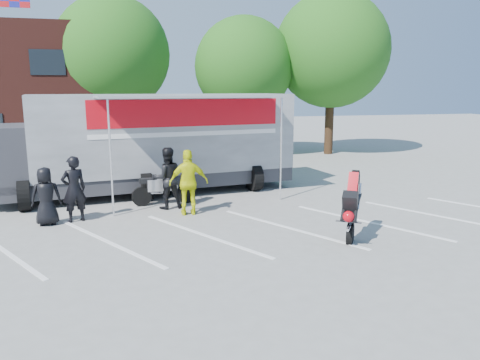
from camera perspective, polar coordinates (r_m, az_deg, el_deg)
name	(u,v)px	position (r m, az deg, el deg)	size (l,w,h in m)	color
ground	(202,248)	(11.40, -4.64, -8.24)	(100.00, 100.00, 0.00)	gray
parking_bay_lines	(196,235)	(12.34, -5.43, -6.71)	(18.00, 5.00, 0.01)	white
tree_left	(112,54)	(26.68, -15.31, 14.58)	(6.12, 6.12, 8.64)	#382314
tree_mid	(244,67)	(26.52, 0.47, 13.64)	(5.44, 5.44, 7.68)	#382314
tree_right	(332,50)	(27.82, 11.13, 15.24)	(6.46, 6.46, 9.12)	#382314
transporter_truck	(154,193)	(17.51, -10.45, -1.52)	(11.21, 5.40, 3.57)	#9C9FA4
parked_motorcycle	(164,204)	(15.69, -9.20, -2.95)	(0.71, 2.14, 1.12)	#AAAAAE
stunt_bike_rider	(352,236)	(12.59, 13.54, -6.64)	(0.77, 1.64, 1.93)	black
spectator_leather_a	(46,196)	(14.09, -22.58, -1.84)	(0.80, 0.52, 1.64)	black
spectator_leather_b	(74,189)	(14.12, -19.59, -1.06)	(0.69, 0.46, 1.90)	black
spectator_leather_c	(167,178)	(14.96, -8.89, 0.23)	(0.95, 0.74, 1.96)	black
spectator_hivis	(189,182)	(14.12, -6.27, -0.30)	(1.16, 0.48, 1.99)	#DBE40C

